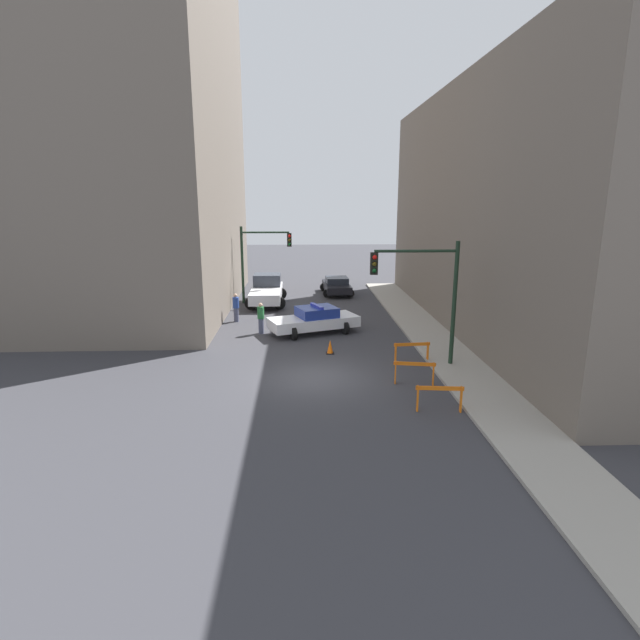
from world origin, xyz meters
TOP-DOWN VIEW (x-y plane):
  - ground_plane at (0.00, 0.00)m, footprint 120.00×120.00m
  - sidewalk_right at (6.20, 0.00)m, footprint 2.40×44.00m
  - building_corner_left at (-12.00, 14.00)m, footprint 14.00×20.00m
  - building_right at (13.40, 8.00)m, footprint 12.00×28.00m
  - traffic_light_near at (4.73, 1.22)m, footprint 3.64×0.35m
  - traffic_light_far at (-3.30, 14.98)m, footprint 3.44×0.35m
  - police_car at (0.23, 6.88)m, footprint 5.05×3.40m
  - white_truck at (-2.78, 14.80)m, footprint 2.65×5.41m
  - parked_car_near at (2.23, 17.96)m, footprint 2.40×4.38m
  - pedestrian_crossing at (-2.60, 6.88)m, footprint 0.43×0.43m
  - pedestrian_corner at (-4.25, 9.60)m, footprint 0.49×0.49m
  - barrier_front at (4.12, -3.43)m, footprint 1.60×0.31m
  - barrier_mid at (3.85, -0.89)m, footprint 1.59×0.41m
  - barrier_back at (4.33, 1.73)m, footprint 1.60×0.27m
  - traffic_cone at (0.85, 3.19)m, footprint 0.36×0.36m

SIDE VIEW (x-z plane):
  - ground_plane at x=0.00m, z-range 0.00..0.00m
  - sidewalk_right at x=6.20m, z-range 0.00..0.12m
  - traffic_cone at x=0.85m, z-range -0.01..0.65m
  - barrier_front at x=4.12m, z-range 0.17..1.07m
  - barrier_mid at x=3.85m, z-range 0.17..1.07m
  - barrier_back at x=4.33m, z-range 0.17..1.07m
  - parked_car_near at x=2.23m, z-range 0.02..1.33m
  - police_car at x=0.23m, z-range -0.04..1.48m
  - pedestrian_crossing at x=-2.60m, z-range 0.03..1.69m
  - pedestrian_corner at x=-4.25m, z-range 0.03..1.69m
  - white_truck at x=-2.78m, z-range -0.04..1.86m
  - traffic_light_far at x=-3.30m, z-range 0.80..6.00m
  - traffic_light_near at x=4.73m, z-range 0.93..6.13m
  - building_right at x=13.40m, z-range 0.00..12.89m
  - building_corner_left at x=-12.00m, z-range 0.00..23.22m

